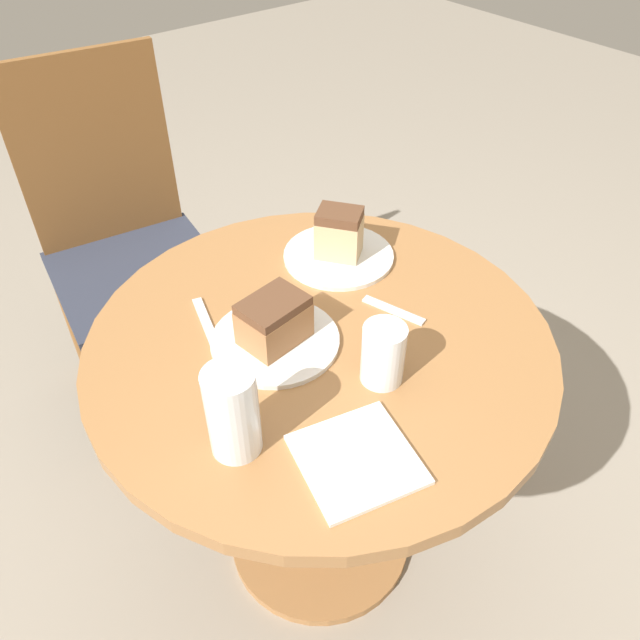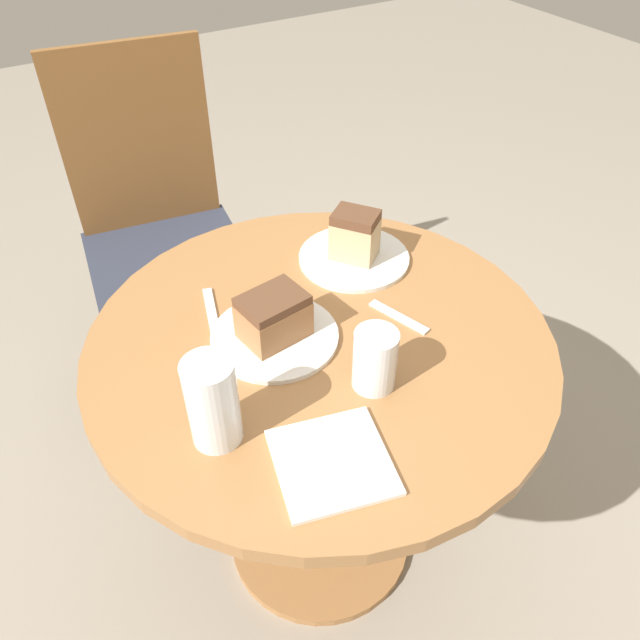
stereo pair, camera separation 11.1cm
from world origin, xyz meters
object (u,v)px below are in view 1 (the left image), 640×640
object	(u,v)px
cake_slice_near	(274,320)
glass_lemonade	(383,356)
plate_near	(275,341)
glass_water	(233,416)
chair	(126,244)
cake_slice_far	(339,233)
plate_far	(339,256)

from	to	relation	value
cake_slice_near	glass_lemonade	size ratio (longest dim) A/B	1.14
plate_near	glass_water	distance (m)	0.24
cake_slice_near	glass_water	size ratio (longest dim) A/B	0.81
chair	cake_slice_near	bearing A→B (deg)	-83.44
plate_near	glass_water	bearing A→B (deg)	-139.89
plate_near	cake_slice_far	xyz separation A→B (m)	(0.26, 0.13, 0.06)
plate_near	cake_slice_far	world-z (taller)	cake_slice_far
glass_water	cake_slice_far	bearing A→B (deg)	32.78
chair	glass_lemonade	bearing A→B (deg)	-77.54
cake_slice_near	cake_slice_far	bearing A→B (deg)	26.85
cake_slice_near	cake_slice_far	size ratio (longest dim) A/B	1.11
plate_near	cake_slice_far	bearing A→B (deg)	26.85
cake_slice_far	glass_lemonade	world-z (taller)	cake_slice_far
glass_lemonade	chair	bearing A→B (deg)	94.30
plate_near	cake_slice_far	distance (m)	0.30
plate_far	cake_slice_near	size ratio (longest dim) A/B	1.85
plate_far	cake_slice_near	world-z (taller)	cake_slice_near
cake_slice_near	cake_slice_far	distance (m)	0.29
chair	plate_near	distance (m)	0.78
cake_slice_far	glass_lemonade	distance (m)	0.36
cake_slice_near	cake_slice_far	xyz separation A→B (m)	(0.26, 0.13, 0.01)
chair	plate_far	world-z (taller)	chair
plate_far	glass_lemonade	bearing A→B (deg)	-118.01
chair	plate_far	bearing A→B (deg)	-60.95
plate_near	glass_lemonade	distance (m)	0.21
glass_lemonade	plate_far	bearing A→B (deg)	61.99
plate_near	cake_slice_near	world-z (taller)	cake_slice_near
plate_far	glass_water	xyz separation A→B (m)	(-0.44, -0.28, 0.06)
plate_near	cake_slice_near	size ratio (longest dim) A/B	1.85
cake_slice_far	chair	bearing A→B (deg)	110.89
plate_far	plate_near	bearing A→B (deg)	-153.15
plate_far	glass_water	size ratio (longest dim) A/B	1.50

